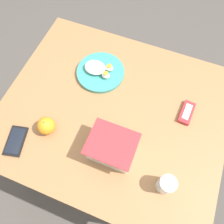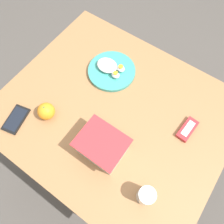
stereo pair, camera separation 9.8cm
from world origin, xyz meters
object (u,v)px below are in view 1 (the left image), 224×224
at_px(cell_phone, 16,141).
at_px(drinking_glass, 166,185).
at_px(food_container, 112,148).
at_px(candy_bar, 187,112).
at_px(orange_fruit, 46,126).
at_px(rice_plate, 100,71).

height_order(cell_phone, drinking_glass, drinking_glass).
xyz_separation_m(food_container, drinking_glass, (-0.25, 0.06, -0.00)).
bearing_deg(candy_bar, drinking_glass, 88.50).
xyz_separation_m(orange_fruit, cell_phone, (0.10, 0.10, -0.03)).
xyz_separation_m(candy_bar, drinking_glass, (0.01, 0.35, 0.04)).
xyz_separation_m(food_container, rice_plate, (0.20, -0.35, -0.03)).
xyz_separation_m(orange_fruit, rice_plate, (-0.10, -0.36, -0.02)).
relative_size(food_container, candy_bar, 1.62).
height_order(food_container, drinking_glass, food_container).
bearing_deg(rice_plate, orange_fruit, 74.85).
xyz_separation_m(food_container, candy_bar, (-0.26, -0.29, -0.04)).
bearing_deg(cell_phone, food_container, -164.13).
height_order(food_container, orange_fruit, food_container).
bearing_deg(food_container, candy_bar, -131.44).
relative_size(food_container, drinking_glass, 2.11).
distance_m(rice_plate, candy_bar, 0.46).
bearing_deg(candy_bar, rice_plate, -7.68).
height_order(orange_fruit, drinking_glass, drinking_glass).
bearing_deg(drinking_glass, candy_bar, -91.50).
distance_m(candy_bar, cell_phone, 0.78).
bearing_deg(orange_fruit, drinking_glass, 175.13).
bearing_deg(candy_bar, cell_phone, 31.48).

